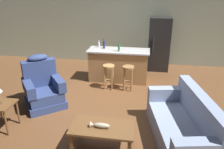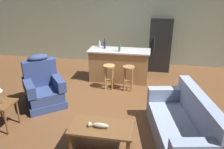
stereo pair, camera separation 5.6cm
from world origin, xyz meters
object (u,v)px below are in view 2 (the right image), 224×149
(bar_stool_left, at_px, (109,72))
(refrigerator, at_px, (160,44))
(bar_stool_right, at_px, (128,74))
(couch, at_px, (183,127))
(bottle_wine_dark, at_px, (100,44))
(fish_figurine, at_px, (99,125))
(bottle_tall_green, at_px, (105,45))
(coffee_table, at_px, (102,129))
(kitchen_island, at_px, (119,65))
(recliner_near_lamp, at_px, (43,88))
(end_table, at_px, (1,107))
(bottle_short_amber, at_px, (119,48))

(bar_stool_left, height_order, refrigerator, refrigerator)
(bar_stool_left, xyz_separation_m, bar_stool_right, (0.53, 0.00, 0.00))
(couch, height_order, bottle_wine_dark, bottle_wine_dark)
(fish_figurine, relative_size, bottle_tall_green, 1.12)
(coffee_table, height_order, fish_figurine, fish_figurine)
(refrigerator, bearing_deg, bar_stool_right, -114.79)
(refrigerator, xyz_separation_m, bottle_wine_dark, (-1.83, -0.99, 0.15))
(coffee_table, xyz_separation_m, couch, (1.40, 0.35, -0.02))
(bar_stool_left, distance_m, refrigerator, 2.33)
(refrigerator, bearing_deg, bar_stool_left, -127.02)
(kitchen_island, relative_size, bottle_wine_dark, 8.25)
(coffee_table, height_order, bar_stool_right, bar_stool_right)
(coffee_table, xyz_separation_m, recliner_near_lamp, (-1.70, 1.26, 0.06))
(bottle_tall_green, height_order, bottle_wine_dark, bottle_tall_green)
(bottle_wine_dark, bearing_deg, bar_stool_right, -40.38)
(couch, distance_m, recliner_near_lamp, 3.23)
(kitchen_island, distance_m, bar_stool_left, 0.66)
(end_table, relative_size, refrigerator, 0.32)
(coffee_table, bearing_deg, kitchen_island, 92.69)
(end_table, xyz_separation_m, bar_stool_left, (1.73, 2.20, 0.01))
(recliner_near_lamp, bearing_deg, bar_stool_left, 91.38)
(recliner_near_lamp, height_order, bar_stool_right, recliner_near_lamp)
(coffee_table, height_order, kitchen_island, kitchen_island)
(coffee_table, xyz_separation_m, fish_figurine, (-0.04, -0.04, 0.10))
(recliner_near_lamp, height_order, kitchen_island, recliner_near_lamp)
(kitchen_island, relative_size, refrigerator, 1.02)
(end_table, bearing_deg, kitchen_island, 55.93)
(bar_stool_left, xyz_separation_m, bottle_wine_dark, (-0.45, 0.84, 0.56))
(end_table, distance_m, kitchen_island, 3.41)
(end_table, height_order, refrigerator, refrigerator)
(recliner_near_lamp, xyz_separation_m, bottle_short_amber, (1.58, 1.62, 0.64))
(couch, distance_m, end_table, 3.46)
(bottle_tall_green, distance_m, bottle_wine_dark, 0.22)
(fish_figurine, height_order, bottle_wine_dark, bottle_wine_dark)
(coffee_table, xyz_separation_m, end_table, (-2.06, 0.21, 0.10))
(coffee_table, distance_m, couch, 1.45)
(recliner_near_lamp, xyz_separation_m, refrigerator, (2.75, 2.98, 0.46))
(coffee_table, relative_size, bottle_wine_dark, 5.04)
(fish_figurine, xyz_separation_m, bar_stool_right, (0.25, 2.45, 0.01))
(bottle_tall_green, relative_size, bottle_wine_dark, 1.40)
(bar_stool_left, bearing_deg, kitchen_island, 73.70)
(fish_figurine, bearing_deg, coffee_table, 46.70)
(recliner_near_lamp, relative_size, kitchen_island, 0.67)
(couch, relative_size, recliner_near_lamp, 1.69)
(couch, relative_size, bar_stool_left, 2.98)
(fish_figurine, xyz_separation_m, kitchen_island, (-0.10, 3.08, 0.02))
(bottle_tall_green, bearing_deg, refrigerator, 33.85)
(fish_figurine, height_order, bar_stool_left, bar_stool_left)
(bar_stool_right, bearing_deg, couch, -59.80)
(kitchen_island, bearing_deg, bar_stool_left, -106.30)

